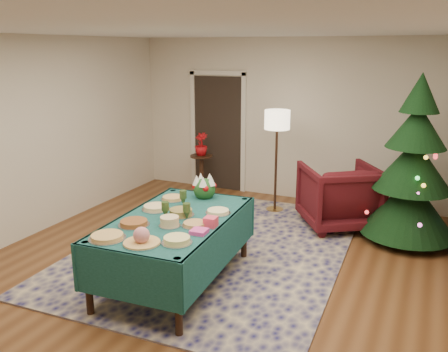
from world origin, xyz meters
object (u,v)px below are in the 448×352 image
at_px(floor_lamp, 277,126).
at_px(potted_plant, 201,149).
at_px(side_table, 201,175).
at_px(armchair, 339,193).
at_px(christmas_tree, 413,169).
at_px(gift_box, 211,222).
at_px(buffet_table, 175,231).

distance_m(floor_lamp, potted_plant, 1.63).
bearing_deg(potted_plant, side_table, 0.00).
distance_m(armchair, christmas_tree, 1.08).
relative_size(gift_box, christmas_tree, 0.06).
bearing_deg(side_table, christmas_tree, -12.61).
height_order(armchair, potted_plant, armchair).
bearing_deg(gift_box, side_table, 118.55).
bearing_deg(christmas_tree, side_table, 167.39).
height_order(floor_lamp, side_table, floor_lamp).
xyz_separation_m(gift_box, potted_plant, (-1.74, 3.19, -0.01)).
xyz_separation_m(gift_box, armchair, (0.81, 2.55, -0.31)).
relative_size(armchair, side_table, 1.46).
relative_size(gift_box, side_table, 0.18).
distance_m(side_table, potted_plant, 0.47).
distance_m(buffet_table, floor_lamp, 2.88).
bearing_deg(armchair, christmas_tree, 138.83).
relative_size(buffet_table, potted_plant, 5.12).
distance_m(side_table, christmas_tree, 3.64).
xyz_separation_m(side_table, christmas_tree, (3.50, -0.78, 0.67)).
distance_m(floor_lamp, christmas_tree, 2.08).
xyz_separation_m(armchair, side_table, (-2.55, 0.64, -0.17)).
height_order(side_table, potted_plant, potted_plant).
relative_size(buffet_table, side_table, 2.92).
bearing_deg(floor_lamp, armchair, -15.48).
xyz_separation_m(floor_lamp, potted_plant, (-1.49, 0.35, -0.56)).
bearing_deg(armchair, buffet_table, 30.14).
bearing_deg(gift_box, floor_lamp, 94.93).
height_order(buffet_table, side_table, buffet_table).
height_order(buffet_table, gift_box, gift_box).
bearing_deg(christmas_tree, armchair, 171.41).
bearing_deg(potted_plant, gift_box, -61.45).
relative_size(armchair, floor_lamp, 0.63).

